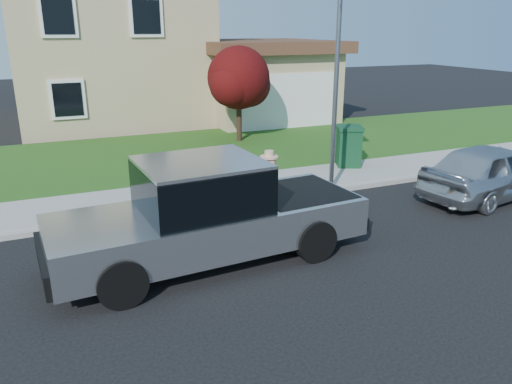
# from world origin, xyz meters

# --- Properties ---
(ground) EXTENTS (80.00, 80.00, 0.00)m
(ground) POSITION_xyz_m (0.00, 0.00, 0.00)
(ground) COLOR black
(ground) RESTS_ON ground
(curb) EXTENTS (40.00, 0.20, 0.12)m
(curb) POSITION_xyz_m (1.00, 2.90, 0.06)
(curb) COLOR gray
(curb) RESTS_ON ground
(sidewalk) EXTENTS (40.00, 2.00, 0.15)m
(sidewalk) POSITION_xyz_m (1.00, 4.00, 0.07)
(sidewalk) COLOR gray
(sidewalk) RESTS_ON ground
(lawn) EXTENTS (40.00, 7.00, 0.10)m
(lawn) POSITION_xyz_m (1.00, 8.50, 0.05)
(lawn) COLOR #194313
(lawn) RESTS_ON ground
(house) EXTENTS (14.00, 11.30, 6.85)m
(house) POSITION_xyz_m (1.31, 16.38, 3.17)
(house) COLOR tan
(house) RESTS_ON ground
(pickup_truck) EXTENTS (6.11, 2.48, 1.97)m
(pickup_truck) POSITION_xyz_m (-0.53, 0.31, 0.92)
(pickup_truck) COLOR black
(pickup_truck) RESTS_ON ground
(woman) EXTENTS (0.60, 0.43, 1.67)m
(woman) POSITION_xyz_m (1.32, 1.63, 0.79)
(woman) COLOR tan
(woman) RESTS_ON ground
(sedan) EXTENTS (4.46, 2.36, 1.45)m
(sedan) POSITION_xyz_m (7.30, 0.92, 0.72)
(sedan) COLOR #BABDC2
(sedan) RESTS_ON ground
(ornamental_tree) EXTENTS (2.56, 2.30, 3.51)m
(ornamental_tree) POSITION_xyz_m (3.69, 9.47, 2.34)
(ornamental_tree) COLOR black
(ornamental_tree) RESTS_ON lawn
(trash_bin) EXTENTS (1.03, 1.09, 1.22)m
(trash_bin) POSITION_xyz_m (5.38, 4.62, 0.77)
(trash_bin) COLOR #103B1F
(trash_bin) RESTS_ON sidewalk
(street_lamp) EXTENTS (0.41, 0.66, 5.09)m
(street_lamp) POSITION_xyz_m (3.62, 2.70, 2.90)
(street_lamp) COLOR slate
(street_lamp) RESTS_ON ground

